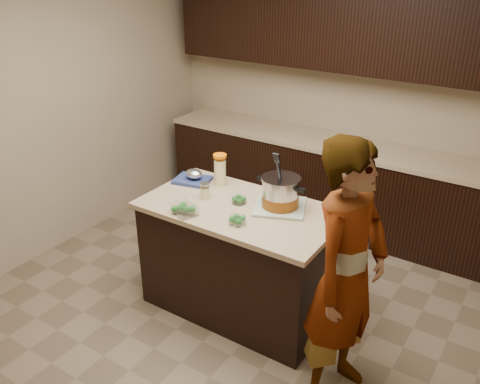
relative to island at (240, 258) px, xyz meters
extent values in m
plane|color=brown|center=(0.00, 0.00, -0.45)|extent=(4.00, 4.00, 0.00)
cube|color=tan|center=(0.00, 2.00, 0.90)|extent=(4.00, 0.04, 2.70)
cube|color=tan|center=(-2.00, 0.00, 0.90)|extent=(0.04, 4.00, 2.70)
cube|color=black|center=(0.00, 1.70, -0.02)|extent=(3.60, 0.60, 0.86)
cube|color=tan|center=(0.00, 1.70, 0.43)|extent=(3.60, 0.63, 0.04)
cube|color=black|center=(0.00, 1.82, 1.50)|extent=(3.60, 0.35, 0.75)
cube|color=black|center=(0.00, 0.00, -0.02)|extent=(1.40, 0.75, 0.86)
cube|color=tan|center=(0.00, 0.00, 0.43)|extent=(1.46, 0.81, 0.04)
cube|color=#58764F|center=(0.25, 0.14, 0.46)|extent=(0.47, 0.47, 0.02)
cylinder|color=#B7B7BC|center=(0.25, 0.14, 0.57)|extent=(0.28, 0.28, 0.21)
cylinder|color=brown|center=(0.25, 0.14, 0.51)|extent=(0.28, 0.28, 0.08)
cylinder|color=#B7B7BC|center=(0.25, 0.14, 0.68)|extent=(0.30, 0.30, 0.01)
cube|color=black|center=(0.09, 0.15, 0.64)|extent=(0.07, 0.04, 0.03)
cube|color=black|center=(0.42, 0.14, 0.64)|extent=(0.07, 0.04, 0.03)
cylinder|color=black|center=(0.25, 0.12, 0.74)|extent=(0.03, 0.11, 0.26)
cylinder|color=#DDD387|center=(-0.35, 0.24, 0.55)|extent=(0.11, 0.11, 0.21)
cylinder|color=white|center=(-0.35, 0.24, 0.57)|extent=(0.12, 0.12, 0.24)
cylinder|color=orange|center=(-0.35, 0.24, 0.69)|extent=(0.13, 0.13, 0.02)
cylinder|color=#DDD387|center=(-0.30, -0.02, 0.49)|extent=(0.08, 0.08, 0.08)
cylinder|color=white|center=(-0.30, -0.02, 0.50)|extent=(0.09, 0.09, 0.11)
cylinder|color=silver|center=(-0.30, -0.02, 0.57)|extent=(0.09, 0.09, 0.02)
cylinder|color=silver|center=(-0.04, 0.05, 0.47)|extent=(0.14, 0.14, 0.05)
cylinder|color=silver|center=(0.13, -0.23, 0.48)|extent=(0.16, 0.16, 0.06)
cube|color=silver|center=(-0.28, -0.31, 0.48)|extent=(0.24, 0.21, 0.07)
cube|color=navy|center=(-0.57, 0.17, 0.46)|extent=(0.32, 0.28, 0.03)
ellipsoid|color=silver|center=(-0.55, 0.17, 0.51)|extent=(0.14, 0.12, 0.08)
imported|color=gray|center=(0.98, -0.35, 0.41)|extent=(0.50, 0.68, 1.73)
camera|label=1|loc=(1.82, -2.77, 2.14)|focal=38.00mm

